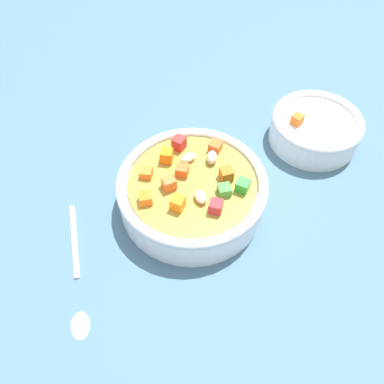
# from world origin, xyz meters

# --- Properties ---
(ground_plane) EXTENTS (1.40, 1.40, 0.02)m
(ground_plane) POSITION_xyz_m (0.00, 0.00, -0.01)
(ground_plane) COLOR #42667A
(soup_bowl_main) EXTENTS (0.21, 0.21, 0.07)m
(soup_bowl_main) POSITION_xyz_m (-0.00, 0.00, 0.03)
(soup_bowl_main) COLOR white
(soup_bowl_main) RESTS_ON ground_plane
(spoon) EXTENTS (0.19, 0.10, 0.01)m
(spoon) POSITION_xyz_m (0.14, -0.13, 0.00)
(spoon) COLOR silver
(spoon) RESTS_ON ground_plane
(side_bowl_small) EXTENTS (0.15, 0.15, 0.06)m
(side_bowl_small) POSITION_xyz_m (-0.17, 0.17, 0.03)
(side_bowl_small) COLOR white
(side_bowl_small) RESTS_ON ground_plane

